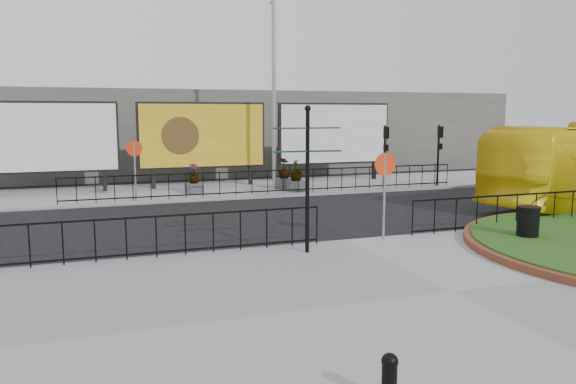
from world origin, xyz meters
name	(u,v)px	position (x,y,z in m)	size (l,w,h in m)	color
ground	(345,244)	(0.00, 0.00, 0.00)	(90.00, 90.00, 0.00)	black
pavement_near	(452,295)	(0.00, -5.00, 0.06)	(30.00, 10.00, 0.12)	gray
pavement_far	(238,189)	(0.00, 12.00, 0.06)	(44.00, 6.00, 0.12)	gray
railing_near_left	(126,238)	(-6.00, -0.30, 0.67)	(10.00, 0.10, 1.10)	black
railing_near_right	(536,209)	(6.50, -0.30, 0.67)	(9.00, 0.10, 1.10)	black
railing_far	(275,182)	(1.00, 9.30, 0.67)	(18.00, 0.10, 1.10)	black
speed_sign_far	(135,157)	(-5.00, 9.40, 1.92)	(0.64, 0.07, 2.47)	gray
speed_sign_near	(385,177)	(1.00, -0.40, 1.92)	(0.64, 0.07, 2.47)	gray
billboard_left	(46,138)	(-8.50, 12.97, 2.60)	(6.20, 0.31, 4.10)	black
billboard_mid	(203,136)	(-1.50, 12.97, 2.60)	(6.20, 0.31, 4.10)	black
billboard_right	(334,134)	(5.50, 12.97, 2.60)	(6.20, 0.31, 4.10)	black
lamp_post	(274,88)	(1.51, 11.00, 4.83)	(0.74, 0.18, 9.23)	gray
signal_pole_a	(385,147)	(6.50, 9.34, 2.10)	(0.22, 0.26, 3.00)	black
signal_pole_b	(439,146)	(9.50, 9.34, 2.10)	(0.22, 0.26, 3.00)	black
building_backdrop	(199,132)	(0.00, 22.00, 2.50)	(40.00, 10.00, 5.00)	#635F57
fingerpost_sign	(307,165)	(-1.56, -1.00, 2.39)	(1.76, 0.37, 3.76)	black
bollard	(389,376)	(-3.42, -8.44, 0.48)	(0.21, 0.21, 0.65)	black
litter_bin	(528,225)	(4.50, -2.14, 0.64)	(0.63, 0.63, 1.04)	black
planter_a	(194,182)	(-2.35, 10.85, 0.61)	(0.86, 0.86, 1.34)	#4C4C4F
planter_b	(284,177)	(2.00, 11.00, 0.68)	(0.94, 0.94, 1.49)	#4C4C4F
planter_c	(296,178)	(2.20, 9.90, 0.71)	(0.92, 0.92, 1.51)	#4C4C4F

